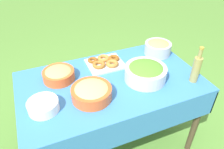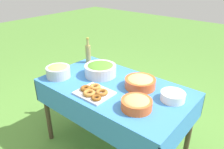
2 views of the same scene
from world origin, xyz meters
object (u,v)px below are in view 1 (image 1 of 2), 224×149
donut_platter (105,62)px  bread_bowl (59,74)px  salad_bowl (146,72)px  olive_oil_bottle (196,68)px  plate_stack (43,106)px  fruit_bowl (158,47)px  pasta_bowl (91,92)px

donut_platter → bread_bowl: bearing=7.6°
salad_bowl → olive_oil_bottle: size_ratio=1.09×
salad_bowl → olive_oil_bottle: olive_oil_bottle is taller
olive_oil_bottle → bread_bowl: olive_oil_bottle is taller
bread_bowl → plate_stack: bearing=61.3°
donut_platter → fruit_bowl: bearing=178.4°
bread_bowl → fruit_bowl: fruit_bowl is taller
pasta_bowl → donut_platter: 0.44m
donut_platter → plate_stack: (0.57, 0.35, 0.01)m
pasta_bowl → plate_stack: size_ratio=1.39×
donut_platter → olive_oil_bottle: (-0.55, 0.48, 0.10)m
donut_platter → bread_bowl: (0.41, 0.05, 0.03)m
donut_platter → plate_stack: plate_stack is taller
salad_bowl → olive_oil_bottle: 0.38m
pasta_bowl → bread_bowl: size_ratio=1.16×
fruit_bowl → bread_bowl: bearing=2.5°
plate_stack → pasta_bowl: bearing=178.2°
pasta_bowl → olive_oil_bottle: bearing=171.7°
salad_bowl → fruit_bowl: (-0.30, -0.30, -0.00)m
plate_stack → olive_oil_bottle: 1.13m
donut_platter → plate_stack: bearing=31.6°
salad_bowl → pasta_bowl: bearing=5.8°
salad_bowl → bread_bowl: 0.67m
plate_stack → olive_oil_bottle: bearing=173.6°
plate_stack → olive_oil_bottle: size_ratio=0.69×
donut_platter → olive_oil_bottle: 0.73m
plate_stack → fruit_bowl: bearing=-162.8°
bread_bowl → salad_bowl: bearing=157.3°
donut_platter → olive_oil_bottle: olive_oil_bottle is taller
olive_oil_bottle → fruit_bowl: (0.04, -0.46, -0.05)m
plate_stack → bread_bowl: size_ratio=0.83×
pasta_bowl → plate_stack: 0.33m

